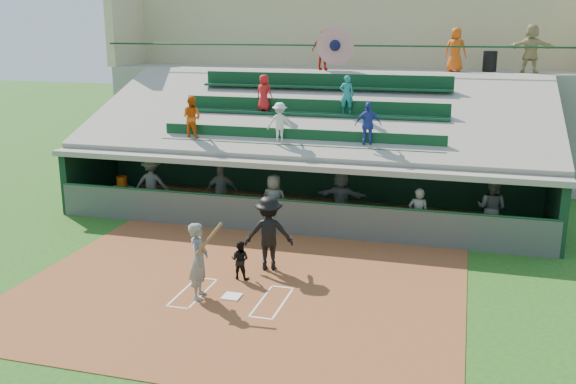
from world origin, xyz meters
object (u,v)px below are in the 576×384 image
(home_plate, at_px, (232,296))
(white_table, at_px, (122,196))
(catcher, at_px, (240,260))
(water_cooler, at_px, (122,182))
(batter_at_plate, at_px, (199,260))
(trash_bin, at_px, (490,61))

(home_plate, bearing_deg, white_table, 135.76)
(catcher, relative_size, white_table, 1.34)
(catcher, xyz_separation_m, water_cooler, (-6.46, 5.39, 0.37))
(white_table, bearing_deg, batter_at_plate, -31.99)
(home_plate, relative_size, white_table, 0.56)
(catcher, distance_m, trash_bin, 14.34)
(home_plate, height_order, catcher, catcher)
(home_plate, relative_size, catcher, 0.42)
(white_table, xyz_separation_m, water_cooler, (0.02, 0.05, 0.53))
(batter_at_plate, height_order, catcher, batter_at_plate)
(batter_at_plate, xyz_separation_m, white_table, (-5.94, 6.73, -0.59))
(home_plate, bearing_deg, trash_bin, 66.04)
(batter_at_plate, relative_size, catcher, 1.90)
(white_table, height_order, trash_bin, trash_bin)
(batter_at_plate, distance_m, trash_bin, 15.63)
(water_cooler, distance_m, trash_bin, 14.87)
(white_table, relative_size, water_cooler, 2.01)
(trash_bin, bearing_deg, water_cooler, -151.69)
(batter_at_plate, bearing_deg, water_cooler, 131.16)
(home_plate, height_order, water_cooler, water_cooler)
(home_plate, bearing_deg, water_cooler, 135.46)
(home_plate, height_order, batter_at_plate, batter_at_plate)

